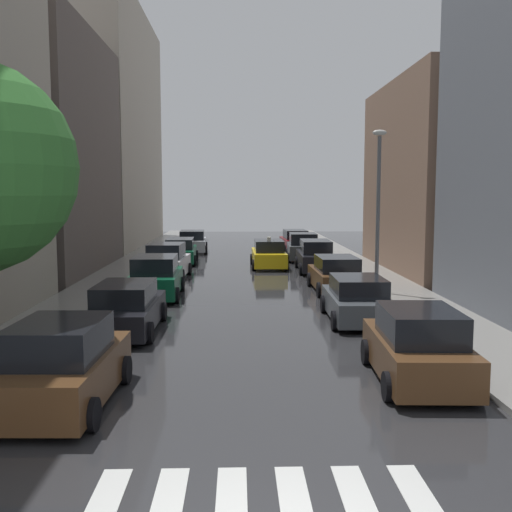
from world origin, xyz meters
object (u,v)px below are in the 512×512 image
(parked_car_left_sixth, at_px, (192,242))
(parked_car_right_sixth, at_px, (295,241))
(parked_car_left_nearest, at_px, (62,366))
(parked_car_right_fourth, at_px, (315,257))
(parked_car_left_third, at_px, (156,278))
(lamp_post_right, at_px, (378,199))
(parked_car_right_fifth, at_px, (303,248))
(parked_car_right_third, at_px, (336,275))
(taxi_midroad, at_px, (269,254))
(parked_car_right_second, at_px, (357,300))
(parked_car_left_fifth, at_px, (180,251))
(parked_car_right_nearest, at_px, (418,348))
(parked_car_left_second, at_px, (126,309))
(parked_car_left_fourth, at_px, (167,262))

(parked_car_left_sixth, xyz_separation_m, parked_car_right_sixth, (7.61, 0.29, 0.01))
(parked_car_left_nearest, xyz_separation_m, parked_car_right_fourth, (7.90, 20.60, -0.01))
(parked_car_left_third, height_order, lamp_post_right, lamp_post_right)
(parked_car_left_third, distance_m, parked_car_right_fifth, 15.37)
(parked_car_right_third, xyz_separation_m, parked_car_right_sixth, (-0.11, 17.85, 0.02))
(parked_car_right_fourth, bearing_deg, taxi_midroad, 54.39)
(parked_car_right_second, height_order, lamp_post_right, lamp_post_right)
(parked_car_left_fifth, height_order, parked_car_right_nearest, parked_car_right_nearest)
(parked_car_left_second, xyz_separation_m, parked_car_left_third, (0.07, 6.21, 0.07))
(parked_car_left_third, bearing_deg, parked_car_right_sixth, -23.26)
(parked_car_left_sixth, height_order, taxi_midroad, taxi_midroad)
(parked_car_right_third, bearing_deg, parked_car_right_fourth, -0.69)
(parked_car_right_nearest, xyz_separation_m, taxi_midroad, (-2.35, 21.18, -0.05))
(parked_car_left_nearest, relative_size, parked_car_right_sixth, 0.88)
(parked_car_right_nearest, relative_size, parked_car_right_third, 0.93)
(parked_car_left_second, height_order, parked_car_right_sixth, parked_car_right_sixth)
(parked_car_left_second, distance_m, parked_car_right_sixth, 26.41)
(lamp_post_right, bearing_deg, parked_car_right_fifth, 97.29)
(parked_car_right_fifth, bearing_deg, parked_car_right_nearest, -177.93)
(parked_car_left_fourth, bearing_deg, parked_car_left_second, -176.60)
(parked_car_left_fourth, relative_size, parked_car_right_nearest, 1.02)
(parked_car_left_third, xyz_separation_m, parked_car_left_fifth, (-0.15, 12.14, -0.08))
(parked_car_right_sixth, bearing_deg, parked_car_left_second, 160.50)
(parked_car_right_fourth, distance_m, parked_car_right_sixth, 11.13)
(parked_car_left_nearest, bearing_deg, parked_car_right_nearest, -78.61)
(parked_car_right_fifth, bearing_deg, parked_car_right_sixth, 1.88)
(parked_car_left_nearest, distance_m, taxi_midroad, 23.13)
(parked_car_left_sixth, bearing_deg, parked_car_left_fourth, 176.54)
(parked_car_right_nearest, bearing_deg, parked_car_left_fifth, 20.98)
(parked_car_left_nearest, relative_size, parked_car_left_fourth, 0.99)
(parked_car_left_second, distance_m, parked_car_right_second, 7.70)
(parked_car_left_nearest, xyz_separation_m, parked_car_right_nearest, (7.75, 1.30, -0.02))
(parked_car_left_second, xyz_separation_m, parked_car_left_sixth, (0.16, 24.95, 0.02))
(parked_car_right_fifth, relative_size, taxi_midroad, 0.89)
(parked_car_left_fifth, relative_size, parked_car_right_fifth, 1.18)
(parked_car_left_third, xyz_separation_m, parked_car_left_fourth, (-0.18, 5.46, 0.02))
(parked_car_left_fifth, bearing_deg, lamp_post_right, -143.50)
(parked_car_right_second, relative_size, parked_car_right_sixth, 0.90)
(parked_car_right_sixth, bearing_deg, parked_car_left_fifth, 128.92)
(parked_car_left_second, height_order, parked_car_right_third, parked_car_right_third)
(parked_car_left_fifth, height_order, parked_car_right_fourth, parked_car_right_fourth)
(parked_car_right_second, bearing_deg, parked_car_left_third, 58.03)
(parked_car_left_nearest, distance_m, parked_car_right_fifth, 27.16)
(parked_car_left_fourth, bearing_deg, parked_car_left_sixth, 1.65)
(parked_car_left_third, distance_m, taxi_midroad, 11.12)
(parked_car_left_fifth, relative_size, parked_car_right_sixth, 1.01)
(parked_car_right_fifth, bearing_deg, parked_car_left_fourth, 137.24)
(parked_car_left_third, xyz_separation_m, parked_car_right_third, (7.81, 1.19, -0.07))
(parked_car_left_fifth, relative_size, parked_car_right_third, 1.07)
(parked_car_left_nearest, bearing_deg, lamp_post_right, -34.79)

